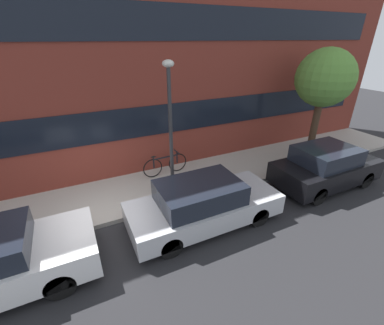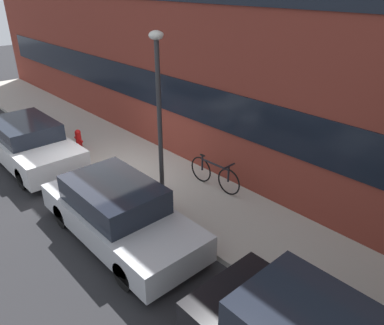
{
  "view_description": "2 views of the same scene",
  "coord_description": "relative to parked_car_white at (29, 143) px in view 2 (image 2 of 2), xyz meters",
  "views": [
    {
      "loc": [
        -0.4,
        -6.27,
        4.87
      ],
      "look_at": [
        2.67,
        0.06,
        1.43
      ],
      "focal_mm": 24.0,
      "sensor_mm": 36.0,
      "label": 1
    },
    {
      "loc": [
        8.71,
        -4.5,
        5.3
      ],
      "look_at": [
        3.22,
        0.48,
        1.66
      ],
      "focal_mm": 35.0,
      "sensor_mm": 36.0,
      "label": 2
    }
  ],
  "objects": [
    {
      "name": "ground_plane",
      "position": [
        2.68,
        1.05,
        -0.7
      ],
      "size": [
        56.0,
        56.0,
        0.0
      ],
      "primitive_type": "plane",
      "color": "#232326"
    },
    {
      "name": "sidewalk_strip",
      "position": [
        2.68,
        2.34,
        -0.63
      ],
      "size": [
        28.0,
        2.58,
        0.14
      ],
      "color": "#A8A399",
      "rests_on": "ground_plane"
    },
    {
      "name": "parked_car_white",
      "position": [
        0.0,
        0.0,
        0.0
      ],
      "size": [
        4.44,
        1.78,
        1.4
      ],
      "color": "silver",
      "rests_on": "ground_plane"
    },
    {
      "name": "parked_car_silver",
      "position": [
        5.15,
        -0.0,
        -0.03
      ],
      "size": [
        4.32,
        1.73,
        1.36
      ],
      "color": "#B2B5BA",
      "rests_on": "ground_plane"
    },
    {
      "name": "fire_hydrant",
      "position": [
        0.31,
        1.49,
        -0.21
      ],
      "size": [
        0.49,
        0.28,
        0.71
      ],
      "color": "red",
      "rests_on": "sidewalk_strip"
    },
    {
      "name": "bicycle",
      "position": [
        5.16,
        3.02,
        -0.14
      ],
      "size": [
        1.76,
        0.44,
        0.85
      ],
      "rotation": [
        0.0,
        0.0,
        0.04
      ],
      "color": "black",
      "rests_on": "sidewalk_strip"
    },
    {
      "name": "lamp_post",
      "position": [
        4.83,
        1.48,
        2.07
      ],
      "size": [
        0.32,
        0.32,
        4.21
      ],
      "color": "#2D2D30",
      "rests_on": "sidewalk_strip"
    }
  ]
}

